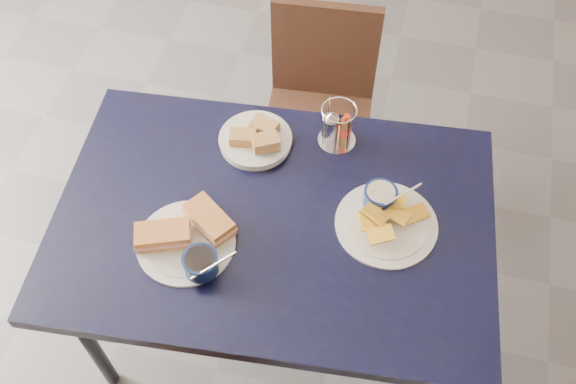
% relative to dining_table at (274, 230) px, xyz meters
% --- Properties ---
extents(ground, '(6.00, 6.00, 0.00)m').
position_rel_dining_table_xyz_m(ground, '(0.21, 0.11, -0.68)').
color(ground, '#4B4B4F').
rests_on(ground, ground).
extents(dining_table, '(1.24, 0.89, 0.75)m').
position_rel_dining_table_xyz_m(dining_table, '(0.00, 0.00, 0.00)').
color(dining_table, black).
rests_on(dining_table, ground).
extents(chair_far, '(0.41, 0.40, 0.81)m').
position_rel_dining_table_xyz_m(chair_far, '(-0.01, 0.73, -0.22)').
color(chair_far, black).
rests_on(chair_far, ground).
extents(sandwich_plate, '(0.30, 0.27, 0.12)m').
position_rel_dining_table_xyz_m(sandwich_plate, '(-0.19, -0.13, 0.09)').
color(sandwich_plate, white).
rests_on(sandwich_plate, dining_table).
extents(plantain_plate, '(0.27, 0.27, 0.12)m').
position_rel_dining_table_xyz_m(plantain_plate, '(0.29, 0.07, 0.09)').
color(plantain_plate, white).
rests_on(plantain_plate, dining_table).
extents(bread_basket, '(0.21, 0.21, 0.07)m').
position_rel_dining_table_xyz_m(bread_basket, '(-0.11, 0.23, 0.09)').
color(bread_basket, white).
rests_on(bread_basket, dining_table).
extents(condiment_caddy, '(0.11, 0.11, 0.14)m').
position_rel_dining_table_xyz_m(condiment_caddy, '(0.11, 0.30, 0.12)').
color(condiment_caddy, silver).
rests_on(condiment_caddy, dining_table).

